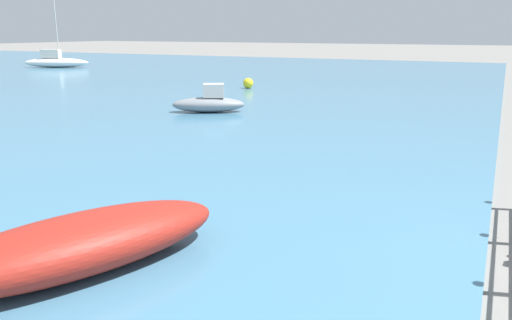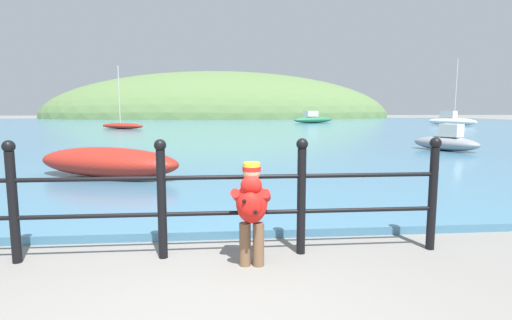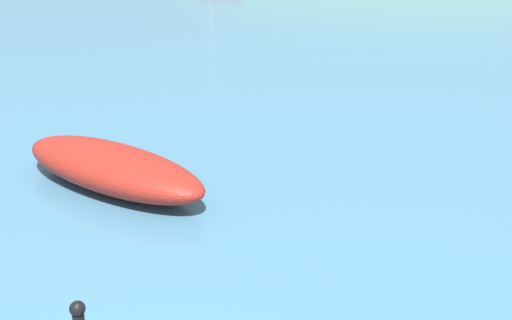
% 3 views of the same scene
% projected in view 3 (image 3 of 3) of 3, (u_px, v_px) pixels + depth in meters
% --- Properties ---
extents(boat_far_left, '(3.47, 2.35, 0.62)m').
position_uv_depth(boat_far_left, '(112.00, 168.00, 9.94)').
color(boat_far_left, maroon).
rests_on(boat_far_left, water).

